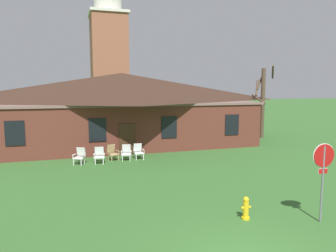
{
  "coord_description": "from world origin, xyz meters",
  "views": [
    {
      "loc": [
        -4.14,
        -6.3,
        4.46
      ],
      "look_at": [
        0.58,
        8.66,
        2.55
      ],
      "focal_mm": 33.89,
      "sensor_mm": 36.0,
      "label": 1
    }
  ],
  "objects_px": {
    "lawn_chair_near_door": "(99,155)",
    "lawn_chair_right_end": "(138,151)",
    "fire_hydrant": "(246,208)",
    "lawn_chair_by_porch": "(80,156)",
    "lawn_chair_middle": "(126,152)",
    "lawn_chair_left_end": "(112,152)",
    "stop_sign": "(323,167)"
  },
  "relations": [
    {
      "from": "lawn_chair_near_door",
      "to": "lawn_chair_right_end",
      "type": "height_order",
      "value": "same"
    },
    {
      "from": "lawn_chair_near_door",
      "to": "fire_hydrant",
      "type": "distance_m",
      "value": 10.48
    },
    {
      "from": "lawn_chair_by_porch",
      "to": "lawn_chair_middle",
      "type": "xyz_separation_m",
      "value": [
        2.77,
        0.19,
        0.0
      ]
    },
    {
      "from": "lawn_chair_middle",
      "to": "lawn_chair_right_end",
      "type": "distance_m",
      "value": 0.79
    },
    {
      "from": "lawn_chair_middle",
      "to": "lawn_chair_left_end",
      "type": "bearing_deg",
      "value": 164.47
    },
    {
      "from": "lawn_chair_middle",
      "to": "lawn_chair_near_door",
      "type": "bearing_deg",
      "value": -168.89
    },
    {
      "from": "lawn_chair_near_door",
      "to": "fire_hydrant",
      "type": "xyz_separation_m",
      "value": [
        3.99,
        -9.69,
        -0.12
      ]
    },
    {
      "from": "lawn_chair_left_end",
      "to": "lawn_chair_right_end",
      "type": "distance_m",
      "value": 1.61
    },
    {
      "from": "stop_sign",
      "to": "lawn_chair_by_porch",
      "type": "relative_size",
      "value": 2.78
    },
    {
      "from": "lawn_chair_near_door",
      "to": "lawn_chair_right_end",
      "type": "bearing_deg",
      "value": 10.26
    },
    {
      "from": "lawn_chair_near_door",
      "to": "lawn_chair_middle",
      "type": "xyz_separation_m",
      "value": [
        1.67,
        0.33,
        0.0
      ]
    },
    {
      "from": "lawn_chair_left_end",
      "to": "fire_hydrant",
      "type": "bearing_deg",
      "value": -72.93
    },
    {
      "from": "lawn_chair_right_end",
      "to": "fire_hydrant",
      "type": "bearing_deg",
      "value": -81.37
    },
    {
      "from": "lawn_chair_middle",
      "to": "fire_hydrant",
      "type": "relative_size",
      "value": 1.21
    },
    {
      "from": "stop_sign",
      "to": "lawn_chair_right_end",
      "type": "distance_m",
      "value": 11.8
    },
    {
      "from": "lawn_chair_by_porch",
      "to": "lawn_chair_left_end",
      "type": "height_order",
      "value": "same"
    },
    {
      "from": "lawn_chair_near_door",
      "to": "lawn_chair_left_end",
      "type": "distance_m",
      "value": 1.01
    },
    {
      "from": "stop_sign",
      "to": "fire_hydrant",
      "type": "distance_m",
      "value": 2.88
    },
    {
      "from": "stop_sign",
      "to": "lawn_chair_left_end",
      "type": "bearing_deg",
      "value": 115.75
    },
    {
      "from": "lawn_chair_by_porch",
      "to": "fire_hydrant",
      "type": "height_order",
      "value": "lawn_chair_by_porch"
    },
    {
      "from": "stop_sign",
      "to": "lawn_chair_left_end",
      "type": "xyz_separation_m",
      "value": [
        -5.4,
        11.2,
        -1.39
      ]
    },
    {
      "from": "fire_hydrant",
      "to": "lawn_chair_by_porch",
      "type": "bearing_deg",
      "value": 117.39
    },
    {
      "from": "lawn_chair_by_porch",
      "to": "lawn_chair_near_door",
      "type": "xyz_separation_m",
      "value": [
        1.1,
        -0.13,
        0.0
      ]
    },
    {
      "from": "stop_sign",
      "to": "lawn_chair_left_end",
      "type": "relative_size",
      "value": 2.78
    },
    {
      "from": "lawn_chair_middle",
      "to": "lawn_chair_right_end",
      "type": "bearing_deg",
      "value": 8.43
    },
    {
      "from": "stop_sign",
      "to": "lawn_chair_near_door",
      "type": "bearing_deg",
      "value": 120.41
    },
    {
      "from": "lawn_chair_left_end",
      "to": "lawn_chair_middle",
      "type": "distance_m",
      "value": 0.86
    },
    {
      "from": "lawn_chair_by_porch",
      "to": "lawn_chair_near_door",
      "type": "bearing_deg",
      "value": -6.99
    },
    {
      "from": "lawn_chair_near_door",
      "to": "lawn_chair_middle",
      "type": "bearing_deg",
      "value": 11.11
    },
    {
      "from": "lawn_chair_left_end",
      "to": "lawn_chair_right_end",
      "type": "bearing_deg",
      "value": -4.1
    },
    {
      "from": "fire_hydrant",
      "to": "lawn_chair_left_end",
      "type": "bearing_deg",
      "value": 107.07
    },
    {
      "from": "lawn_chair_by_porch",
      "to": "lawn_chair_near_door",
      "type": "height_order",
      "value": "same"
    }
  ]
}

